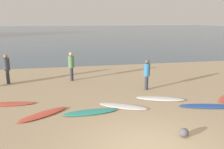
{
  "coord_description": "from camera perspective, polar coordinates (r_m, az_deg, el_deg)",
  "views": [
    {
      "loc": [
        -2.06,
        -5.22,
        3.54
      ],
      "look_at": [
        0.35,
        6.59,
        0.6
      ],
      "focal_mm": 36.88,
      "sensor_mm": 36.0,
      "label": 1
    }
  ],
  "objects": [
    {
      "name": "surfboard_2",
      "position": [
        9.14,
        -16.69,
        -9.4
      ],
      "size": [
        1.95,
        1.57,
        0.09
      ],
      "primitive_type": "ellipsoid",
      "rotation": [
        0.0,
        0.0,
        0.6
      ],
      "color": "#D84C38",
      "rests_on": "ground"
    },
    {
      "name": "person_1",
      "position": [
        13.49,
        -10.06,
        2.58
      ],
      "size": [
        0.34,
        0.34,
        1.68
      ],
      "rotation": [
        0.0,
        0.0,
        1.52
      ],
      "color": "#2D2D38",
      "rests_on": "ground"
    },
    {
      "name": "surfboard_6",
      "position": [
        10.33,
        22.89,
        -7.21
      ],
      "size": [
        2.46,
        1.04,
        0.09
      ],
      "primitive_type": "ellipsoid",
      "rotation": [
        0.0,
        0.0,
        -0.24
      ],
      "color": "#1E479E",
      "rests_on": "ground"
    },
    {
      "name": "surfboard_4",
      "position": [
        9.54,
        2.73,
        -7.87
      ],
      "size": [
        2.05,
        1.46,
        0.07
      ],
      "primitive_type": "ellipsoid",
      "rotation": [
        0.0,
        0.0,
        -0.5
      ],
      "color": "white",
      "rests_on": "ground"
    },
    {
      "name": "person_2",
      "position": [
        11.7,
        8.63,
        0.62
      ],
      "size": [
        0.32,
        0.32,
        1.57
      ],
      "rotation": [
        0.0,
        0.0,
        4.03
      ],
      "color": "#2D2D38",
      "rests_on": "ground"
    },
    {
      "name": "surfboard_5",
      "position": [
        10.58,
        11.86,
        -5.88
      ],
      "size": [
        2.22,
        1.26,
        0.1
      ],
      "primitive_type": "ellipsoid",
      "rotation": [
        0.0,
        0.0,
        -0.35
      ],
      "color": "white",
      "rests_on": "ground"
    },
    {
      "name": "person_0",
      "position": [
        13.88,
        -24.64,
        1.81
      ],
      "size": [
        0.34,
        0.34,
        1.66
      ],
      "rotation": [
        0.0,
        0.0,
        4.6
      ],
      "color": "#2D2D38",
      "rests_on": "ground"
    },
    {
      "name": "ocean_water",
      "position": [
        67.36,
        -9.93,
        10.5
      ],
      "size": [
        140.0,
        100.0,
        0.01
      ],
      "primitive_type": "cube",
      "color": "#475B6B",
      "rests_on": "ground"
    },
    {
      "name": "surfboard_3",
      "position": [
        9.01,
        -5.34,
        -9.23
      ],
      "size": [
        2.14,
        0.71,
        0.08
      ],
      "primitive_type": "ellipsoid",
      "rotation": [
        0.0,
        0.0,
        0.08
      ],
      "color": "teal",
      "rests_on": "ground"
    },
    {
      "name": "beach_rock_near",
      "position": [
        7.6,
        17.43,
        -13.55
      ],
      "size": [
        0.28,
        0.28,
        0.28
      ],
      "primitive_type": "sphere",
      "color": "#524C51",
      "rests_on": "ground"
    },
    {
      "name": "surfboard_1",
      "position": [
        10.72,
        -24.33,
        -6.67
      ],
      "size": [
        2.26,
        0.67,
        0.07
      ],
      "primitive_type": "ellipsoid",
      "rotation": [
        0.0,
        0.0,
        -0.08
      ],
      "color": "#D84C38",
      "rests_on": "ground"
    },
    {
      "name": "ground_plane",
      "position": [
        15.79,
        -3.73,
        0.34
      ],
      "size": [
        120.0,
        120.0,
        0.2
      ],
      "primitive_type": "cube",
      "color": "tan",
      "rests_on": "ground"
    }
  ]
}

